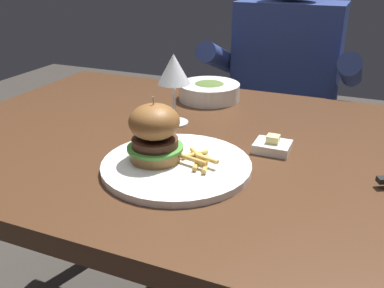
{
  "coord_description": "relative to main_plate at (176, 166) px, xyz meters",
  "views": [
    {
      "loc": [
        0.33,
        -0.82,
        1.12
      ],
      "look_at": [
        0.03,
        -0.12,
        0.78
      ],
      "focal_mm": 40.0,
      "sensor_mm": 36.0,
      "label": 1
    }
  ],
  "objects": [
    {
      "name": "dining_table",
      "position": [
        -0.01,
        0.15,
        -0.1
      ],
      "size": [
        1.24,
        0.84,
        0.74
      ],
      "color": "#472B19",
      "rests_on": "ground"
    },
    {
      "name": "main_plate",
      "position": [
        0.0,
        0.0,
        0.0
      ],
      "size": [
        0.29,
        0.29,
        0.01
      ],
      "primitive_type": "cylinder",
      "color": "white",
      "rests_on": "dining_table"
    },
    {
      "name": "burger_sandwich",
      "position": [
        -0.04,
        -0.0,
        0.06
      ],
      "size": [
        0.11,
        0.11,
        0.13
      ],
      "color": "#9E6B38",
      "rests_on": "main_plate"
    },
    {
      "name": "fries_pile",
      "position": [
        0.04,
        0.01,
        0.02
      ],
      "size": [
        0.09,
        0.09,
        0.02
      ],
      "color": "#E0B251",
      "rests_on": "main_plate"
    },
    {
      "name": "wine_glass",
      "position": [
        -0.11,
        0.22,
        0.12
      ],
      "size": [
        0.08,
        0.08,
        0.17
      ],
      "color": "silver",
      "rests_on": "dining_table"
    },
    {
      "name": "butter_dish",
      "position": [
        0.15,
        0.15,
        0.0
      ],
      "size": [
        0.07,
        0.06,
        0.04
      ],
      "color": "white",
      "rests_on": "dining_table"
    },
    {
      "name": "soup_bowl",
      "position": [
        -0.1,
        0.44,
        0.02
      ],
      "size": [
        0.17,
        0.17,
        0.05
      ],
      "color": "white",
      "rests_on": "dining_table"
    },
    {
      "name": "diner_person",
      "position": [
        0.04,
        0.85,
        -0.18
      ],
      "size": [
        0.51,
        0.36,
        1.18
      ],
      "color": "#282833",
      "rests_on": "ground"
    }
  ]
}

